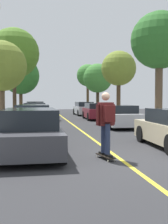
{
  "coord_description": "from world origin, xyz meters",
  "views": [
    {
      "loc": [
        -2.25,
        -7.56,
        1.67
      ],
      "look_at": [
        -0.12,
        5.46,
        1.08
      ],
      "focal_mm": 44.84,
      "sensor_mm": 36.0,
      "label": 1
    }
  ],
  "objects_px": {
    "street_tree_left_far": "(21,76)",
    "street_tree_right_nearest": "(159,41)",
    "parked_car_left_nearest": "(30,131)",
    "parked_car_left_farthest": "(36,109)",
    "skateboard": "(105,156)",
    "parked_car_left_near": "(33,119)",
    "skateboarder": "(106,120)",
    "parked_car_right_far": "(96,111)",
    "street_tree_right_farthest": "(88,76)",
    "parked_car_right_farthest": "(84,109)",
    "street_tree_right_near": "(119,69)",
    "street_tree_right_far": "(98,78)",
    "parked_car_left_far": "(35,112)",
    "street_tree_left_near": "(14,53)",
    "parked_car_right_near": "(119,116)",
    "street_tree_left_nearest": "(1,66)"
  },
  "relations": [
    {
      "from": "street_tree_left_far",
      "to": "street_tree_right_nearest",
      "type": "bearing_deg",
      "value": -65.99
    },
    {
      "from": "street_tree_right_nearest",
      "to": "parked_car_left_nearest",
      "type": "bearing_deg",
      "value": -140.22
    },
    {
      "from": "parked_car_left_farthest",
      "to": "skateboard",
      "type": "height_order",
      "value": "parked_car_left_farthest"
    },
    {
      "from": "parked_car_left_near",
      "to": "skateboarder",
      "type": "bearing_deg",
      "value": -72.93
    },
    {
      "from": "parked_car_right_far",
      "to": "street_tree_right_farthest",
      "type": "bearing_deg",
      "value": 82.8
    },
    {
      "from": "parked_car_right_farthest",
      "to": "street_tree_right_near",
      "type": "bearing_deg",
      "value": -75.3
    },
    {
      "from": "parked_car_right_farthest",
      "to": "street_tree_right_far",
      "type": "height_order",
      "value": "street_tree_right_far"
    },
    {
      "from": "parked_car_left_far",
      "to": "parked_car_right_farthest",
      "type": "distance_m",
      "value": 9.19
    },
    {
      "from": "parked_car_left_far",
      "to": "street_tree_left_near",
      "type": "distance_m",
      "value": 6.33
    },
    {
      "from": "parked_car_right_farthest",
      "to": "skateboard",
      "type": "height_order",
      "value": "parked_car_right_farthest"
    },
    {
      "from": "parked_car_right_near",
      "to": "parked_car_left_near",
      "type": "bearing_deg",
      "value": -160.47
    },
    {
      "from": "parked_car_right_near",
      "to": "street_tree_left_far",
      "type": "xyz_separation_m",
      "value": [
        -6.79,
        17.56,
        3.78
      ]
    },
    {
      "from": "parked_car_right_near",
      "to": "parked_car_right_farthest",
      "type": "xyz_separation_m",
      "value": [
        0.0,
        12.9,
        0.04
      ]
    },
    {
      "from": "street_tree_right_nearest",
      "to": "street_tree_right_farthest",
      "type": "xyz_separation_m",
      "value": [
        0.0,
        22.32,
        -0.0
      ]
    },
    {
      "from": "parked_car_left_near",
      "to": "street_tree_right_nearest",
      "type": "relative_size",
      "value": 0.74
    },
    {
      "from": "parked_car_left_farthest",
      "to": "parked_car_right_near",
      "type": "distance_m",
      "value": 12.63
    },
    {
      "from": "parked_car_left_near",
      "to": "parked_car_right_farthest",
      "type": "relative_size",
      "value": 1.06
    },
    {
      "from": "parked_car_left_farthest",
      "to": "street_tree_right_far",
      "type": "xyz_separation_m",
      "value": [
        6.79,
        2.74,
        3.29
      ]
    },
    {
      "from": "parked_car_left_farthest",
      "to": "street_tree_left_near",
      "type": "distance_m",
      "value": 5.96
    },
    {
      "from": "street_tree_right_near",
      "to": "skateboarder",
      "type": "xyz_separation_m",
      "value": [
        -4.68,
        -14.78,
        -3.08
      ]
    },
    {
      "from": "street_tree_left_nearest",
      "to": "skateboard",
      "type": "distance_m",
      "value": 10.14
    },
    {
      "from": "parked_car_left_near",
      "to": "parked_car_right_far",
      "type": "relative_size",
      "value": 1.1
    },
    {
      "from": "parked_car_right_farthest",
      "to": "street_tree_left_nearest",
      "type": "height_order",
      "value": "street_tree_left_nearest"
    },
    {
      "from": "parked_car_left_nearest",
      "to": "skateboarder",
      "type": "height_order",
      "value": "skateboarder"
    },
    {
      "from": "parked_car_left_nearest",
      "to": "parked_car_right_near",
      "type": "xyz_separation_m",
      "value": [
        5.02,
        7.31,
        -0.02
      ]
    },
    {
      "from": "parked_car_right_farthest",
      "to": "parked_car_left_farthest",
      "type": "bearing_deg",
      "value": -165.35
    },
    {
      "from": "street_tree_left_far",
      "to": "street_tree_right_nearest",
      "type": "relative_size",
      "value": 1.03
    },
    {
      "from": "street_tree_left_nearest",
      "to": "street_tree_left_far",
      "type": "distance_m",
      "value": 17.46
    },
    {
      "from": "parked_car_right_near",
      "to": "street_tree_right_nearest",
      "type": "relative_size",
      "value": 0.69
    },
    {
      "from": "parked_car_right_farthest",
      "to": "parked_car_right_far",
      "type": "bearing_deg",
      "value": -90.0
    },
    {
      "from": "parked_car_right_far",
      "to": "street_tree_right_near",
      "type": "xyz_separation_m",
      "value": [
        1.77,
        -0.49,
        3.5
      ]
    },
    {
      "from": "parked_car_left_far",
      "to": "street_tree_right_nearest",
      "type": "height_order",
      "value": "street_tree_right_nearest"
    },
    {
      "from": "street_tree_right_nearest",
      "to": "street_tree_right_far",
      "type": "height_order",
      "value": "street_tree_right_nearest"
    },
    {
      "from": "parked_car_left_farthest",
      "to": "street_tree_right_near",
      "type": "distance_m",
      "value": 9.37
    },
    {
      "from": "street_tree_left_nearest",
      "to": "street_tree_right_near",
      "type": "distance_m",
      "value": 10.49
    },
    {
      "from": "parked_car_right_farthest",
      "to": "street_tree_right_nearest",
      "type": "distance_m",
      "value": 15.24
    },
    {
      "from": "parked_car_left_far",
      "to": "skateboarder",
      "type": "relative_size",
      "value": 2.52
    },
    {
      "from": "street_tree_left_nearest",
      "to": "parked_car_right_farthest",
      "type": "bearing_deg",
      "value": 62.01
    },
    {
      "from": "parked_car_right_farthest",
      "to": "parked_car_right_near",
      "type": "bearing_deg",
      "value": -90.0
    },
    {
      "from": "parked_car_left_farthest",
      "to": "street_tree_right_far",
      "type": "bearing_deg",
      "value": 22.0
    },
    {
      "from": "street_tree_left_far",
      "to": "skateboard",
      "type": "height_order",
      "value": "street_tree_left_far"
    },
    {
      "from": "street_tree_right_near",
      "to": "skateboard",
      "type": "distance_m",
      "value": 16.0
    },
    {
      "from": "parked_car_left_farthest",
      "to": "street_tree_left_near",
      "type": "height_order",
      "value": "street_tree_left_near"
    },
    {
      "from": "street_tree_left_far",
      "to": "street_tree_right_farthest",
      "type": "height_order",
      "value": "street_tree_left_far"
    },
    {
      "from": "parked_car_left_nearest",
      "to": "parked_car_right_farthest",
      "type": "relative_size",
      "value": 1.06
    },
    {
      "from": "parked_car_right_farthest",
      "to": "street_tree_left_near",
      "type": "relative_size",
      "value": 0.58
    },
    {
      "from": "parked_car_left_near",
      "to": "street_tree_left_nearest",
      "type": "xyz_separation_m",
      "value": [
        -1.77,
        1.9,
        2.82
      ]
    },
    {
      "from": "street_tree_right_nearest",
      "to": "street_tree_right_farthest",
      "type": "height_order",
      "value": "street_tree_right_nearest"
    },
    {
      "from": "street_tree_left_near",
      "to": "skateboard",
      "type": "bearing_deg",
      "value": -77.41
    },
    {
      "from": "parked_car_left_near",
      "to": "parked_car_left_far",
      "type": "bearing_deg",
      "value": 90.01
    }
  ]
}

